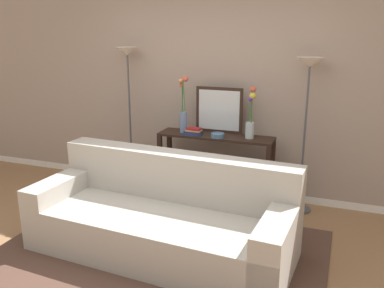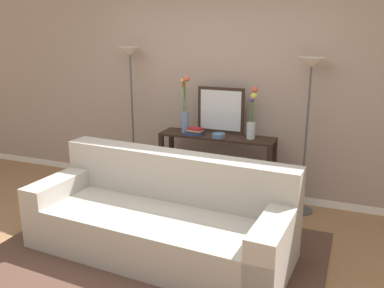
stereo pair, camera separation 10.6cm
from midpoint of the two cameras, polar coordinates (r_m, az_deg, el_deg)
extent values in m
cube|color=#936B47|center=(3.80, -8.59, -17.09)|extent=(16.00, 16.00, 0.02)
cube|color=white|center=(5.48, 2.01, -5.61)|extent=(12.00, 0.15, 0.09)
cube|color=gray|center=(5.13, 2.17, 9.99)|extent=(12.00, 0.14, 2.87)
cube|color=#51382D|center=(3.96, -5.75, -15.24)|extent=(2.98, 2.17, 0.01)
cube|color=#ADA89E|center=(3.94, -5.18, -12.00)|extent=(2.47, 1.12, 0.42)
cube|color=#ADA89E|center=(4.04, -2.87, -4.36)|extent=(2.43, 0.41, 0.46)
cube|color=#ADA89E|center=(4.49, -17.57, -7.84)|extent=(0.30, 0.98, 0.60)
cube|color=#ADA89E|center=(3.55, 10.83, -13.90)|extent=(0.30, 0.98, 0.60)
cube|color=black|center=(4.84, 2.62, 1.07)|extent=(1.35, 0.34, 0.03)
cube|color=black|center=(5.05, 2.53, -6.32)|extent=(1.25, 0.29, 0.01)
cube|color=black|center=(5.06, -4.99, -3.21)|extent=(0.05, 0.05, 0.80)
cube|color=black|center=(4.68, 9.66, -5.00)|extent=(0.05, 0.05, 0.80)
cube|color=black|center=(5.31, -3.66, -2.28)|extent=(0.05, 0.05, 0.80)
cube|color=black|center=(4.94, 10.31, -3.89)|extent=(0.05, 0.05, 0.80)
cylinder|color=#4C4C51|center=(5.63, -8.68, -5.59)|extent=(0.26, 0.26, 0.02)
cylinder|color=#4C4C51|center=(5.38, -9.05, 2.93)|extent=(0.02, 0.02, 1.69)
cone|color=silver|center=(5.26, -9.47, 12.47)|extent=(0.28, 0.28, 0.10)
cylinder|color=#4C4C51|center=(5.00, 13.88, -8.67)|extent=(0.26, 0.26, 0.02)
cylinder|color=#4C4C51|center=(4.73, 14.52, 0.42)|extent=(0.02, 0.02, 1.62)
cone|color=silver|center=(4.59, 15.26, 10.81)|extent=(0.28, 0.28, 0.10)
cube|color=black|center=(4.90, 3.13, 4.67)|extent=(0.57, 0.02, 0.54)
cube|color=silver|center=(4.89, 3.09, 4.65)|extent=(0.50, 0.01, 0.47)
cylinder|color=#6B84AD|center=(4.93, -1.79, 3.02)|extent=(0.09, 0.09, 0.25)
cylinder|color=#3D7538|center=(4.87, -1.71, 6.66)|extent=(0.02, 0.04, 0.39)
sphere|color=#D3513F|center=(4.83, -1.54, 8.93)|extent=(0.06, 0.06, 0.06)
cylinder|color=#3D7538|center=(4.89, -1.92, 6.24)|extent=(0.02, 0.03, 0.31)
sphere|color=#E1422D|center=(4.88, -2.08, 8.07)|extent=(0.05, 0.05, 0.05)
cylinder|color=#3D7538|center=(4.87, -1.97, 6.54)|extent=(0.03, 0.03, 0.37)
sphere|color=#DA8F4A|center=(4.84, -2.21, 8.68)|extent=(0.05, 0.05, 0.05)
cylinder|color=#3D7538|center=(4.88, -1.97, 6.52)|extent=(0.01, 0.03, 0.36)
sphere|color=#4165C3|center=(4.86, -2.22, 8.65)|extent=(0.04, 0.04, 0.04)
cylinder|color=silver|center=(4.71, 7.28, 1.88)|extent=(0.10, 0.10, 0.18)
cylinder|color=#3D7538|center=(4.64, 7.36, 4.56)|extent=(0.03, 0.01, 0.27)
sphere|color=#5F31BF|center=(4.60, 7.39, 6.17)|extent=(0.05, 0.05, 0.05)
cylinder|color=#3D7538|center=(4.66, 7.52, 5.20)|extent=(0.05, 0.03, 0.36)
sphere|color=#C94D3C|center=(4.64, 7.76, 7.45)|extent=(0.07, 0.07, 0.07)
cylinder|color=#3D7538|center=(4.64, 7.48, 4.75)|extent=(0.02, 0.02, 0.30)
sphere|color=gold|center=(4.60, 7.68, 6.56)|extent=(0.07, 0.07, 0.07)
cylinder|color=#4C7093|center=(4.72, 2.88, 1.14)|extent=(0.15, 0.15, 0.04)
torus|color=#4C7093|center=(4.71, 2.88, 1.43)|extent=(0.15, 0.15, 0.01)
cube|color=navy|center=(4.84, -0.52, 1.43)|extent=(0.23, 0.15, 0.02)
cube|color=#2D2D33|center=(4.84, -0.44, 1.68)|extent=(0.21, 0.13, 0.02)
cube|color=tan|center=(4.84, -0.40, 1.88)|extent=(0.18, 0.12, 0.02)
cube|color=maroon|center=(4.83, -0.34, 2.10)|extent=(0.17, 0.12, 0.02)
cube|color=maroon|center=(5.25, -2.99, -6.45)|extent=(0.06, 0.17, 0.12)
cube|color=#1E7075|center=(5.24, -2.50, -6.58)|extent=(0.03, 0.18, 0.10)
cube|color=#2D2D33|center=(5.22, -2.09, -6.60)|extent=(0.04, 0.17, 0.11)
cube|color=slate|center=(5.20, -1.66, -6.63)|extent=(0.04, 0.16, 0.12)
cube|color=navy|center=(5.19, -1.17, -6.69)|extent=(0.06, 0.17, 0.12)
cube|color=#B77F33|center=(5.17, -0.57, -6.91)|extent=(0.05, 0.15, 0.10)
cube|color=#6B3360|center=(5.15, -0.03, -6.90)|extent=(0.05, 0.18, 0.11)
camera|label=1|loc=(0.05, -90.72, -0.20)|focal=38.85mm
camera|label=2|loc=(0.05, 89.28, 0.20)|focal=38.85mm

